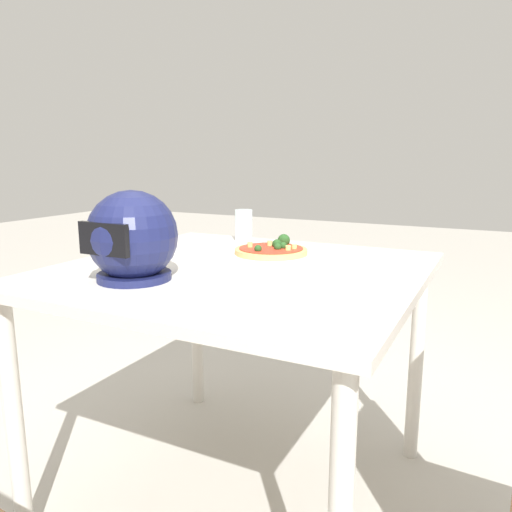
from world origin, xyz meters
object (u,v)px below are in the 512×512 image
dining_table (240,294)px  motorcycle_helmet (132,238)px  drinking_glass (244,225)px  pizza (272,250)px

dining_table → motorcycle_helmet: size_ratio=4.34×
dining_table → drinking_glass: (0.22, -0.44, 0.15)m
dining_table → drinking_glass: size_ratio=8.48×
motorcycle_helmet → drinking_glass: 0.71m
motorcycle_helmet → drinking_glass: motorcycle_helmet is taller
motorcycle_helmet → dining_table: bearing=-124.6°
dining_table → drinking_glass: 0.51m
motorcycle_helmet → drinking_glass: bearing=-87.4°
pizza → motorcycle_helmet: motorcycle_helmet is taller
pizza → drinking_glass: bearing=-45.9°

